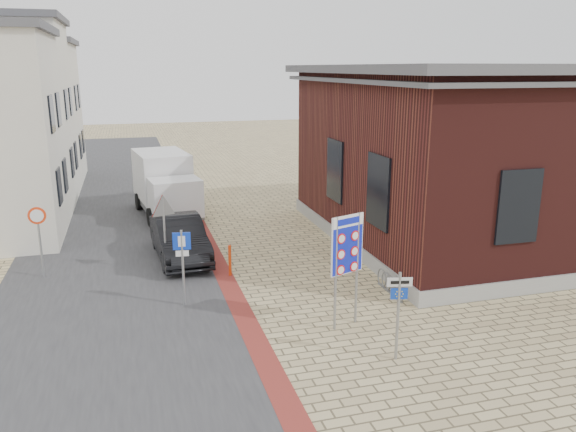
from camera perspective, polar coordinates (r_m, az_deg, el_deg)
ground at (r=14.83m, az=4.69°, el=-12.06°), size 120.00×120.00×0.00m
road_strip at (r=28.16m, az=-16.98°, el=0.46°), size 7.00×60.00×0.02m
curb_strip at (r=23.49m, az=-8.54°, el=-1.85°), size 0.60×40.00×0.02m
brick_building at (r=23.95m, az=19.41°, el=6.30°), size 13.00×13.00×6.80m
townhouse_far at (r=36.96m, az=-25.99°, el=9.46°), size 7.40×6.40×8.30m
bike_rack at (r=17.55m, az=10.35°, el=-6.92°), size 0.08×1.80×0.60m
sedan at (r=20.56m, az=-10.97°, el=-2.21°), size 1.93×4.73×1.53m
box_truck at (r=26.74m, az=-12.36°, el=3.24°), size 2.89×5.70×2.86m
border_sign at (r=14.59m, az=6.02°, el=-3.14°), size 1.00×0.40×3.07m
essen_sign at (r=13.37m, az=11.17°, el=-8.68°), size 0.58×0.17×2.19m
parking_sign at (r=16.24m, az=-10.68°, el=-3.95°), size 0.50×0.11×2.28m
yield_sign at (r=18.88m, az=-12.52°, el=0.16°), size 0.90×0.39×2.64m
speed_sign at (r=19.81m, az=-23.99°, el=-1.37°), size 0.56×0.07×2.39m
bollard at (r=18.65m, az=-5.92°, el=-4.54°), size 0.12×0.12×1.07m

